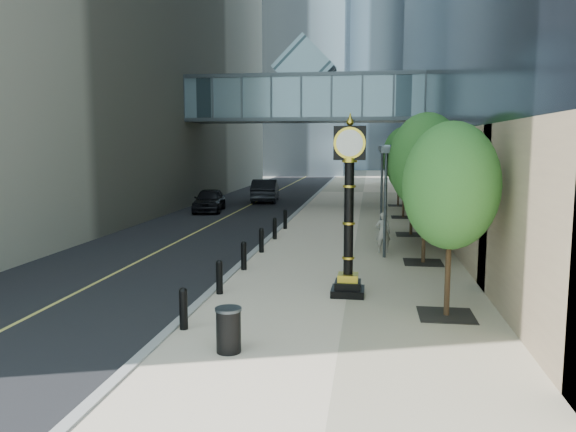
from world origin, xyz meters
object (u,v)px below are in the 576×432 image
Objects in this scene: street_clock at (349,220)px; trash_bin at (229,331)px; pedestrian at (383,232)px; car_near at (209,200)px; car_far at (265,190)px.

street_clock is 5.66m from trash_bin.
trash_bin is 11.99m from pedestrian.
street_clock is at bearing 76.71° from pedestrian.
car_far is (2.45, 6.81, 0.10)m from car_near.
pedestrian is at bearing 107.04° from car_far.
car_far reaches higher than trash_bin.
pedestrian is (3.44, 11.48, 0.38)m from trash_bin.
street_clock is 0.97× the size of car_far.
pedestrian is 16.83m from car_near.
car_near is at bearing 63.80° from car_far.
car_far is at bearing -70.14° from pedestrian.
pedestrian is 0.37× the size of car_near.
pedestrian reaches higher than trash_bin.
pedestrian is at bearing -57.26° from car_near.
street_clock reaches higher than trash_bin.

